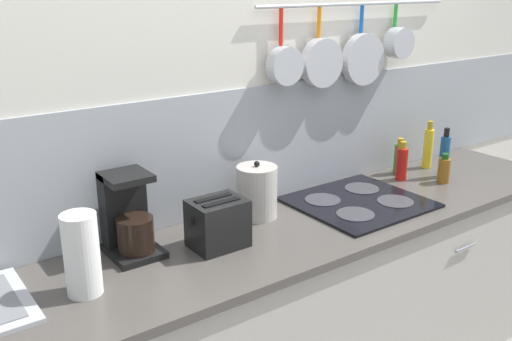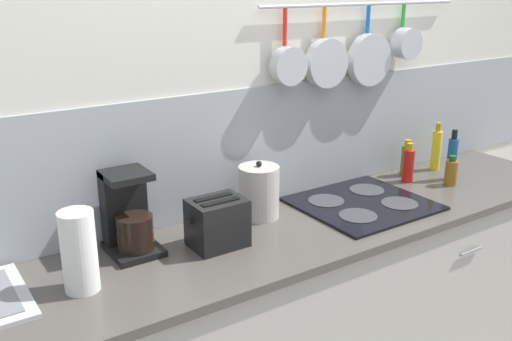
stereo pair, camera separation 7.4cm
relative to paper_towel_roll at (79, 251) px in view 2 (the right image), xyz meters
The scene contains 13 objects.
wall_back 0.95m from the paper_towel_roll, 21.77° to the left, with size 7.20×0.15×2.60m.
cabinet_base 1.04m from the paper_towel_roll, ahead, with size 3.05×0.58×0.86m.
countertop 0.86m from the paper_towel_roll, ahead, with size 3.09×0.61×0.03m.
paper_towel_roll is the anchor object (origin of this frame).
coffee_maker 0.30m from the paper_towel_roll, 37.94° to the left, with size 0.18×0.21×0.30m.
toaster 0.52m from the paper_towel_roll, ahead, with size 0.22×0.16×0.19m.
kettle 0.82m from the paper_towel_roll, 12.45° to the left, with size 0.17×0.17×0.24m.
cooktop 1.26m from the paper_towel_roll, ahead, with size 0.55×0.51×0.01m.
bottle_cooking_wine 1.66m from the paper_towel_roll, ahead, with size 0.05×0.05×0.20m.
bottle_olive_oil 1.73m from the paper_towel_roll, ahead, with size 0.05×0.05×0.19m.
bottle_dish_soap 1.79m from the paper_towel_roll, ahead, with size 0.06×0.06×0.15m.
bottle_hot_sauce 1.86m from the paper_towel_roll, ahead, with size 0.05×0.05×0.25m.
bottle_vinegar 1.93m from the paper_towel_roll, ahead, with size 0.05×0.05×0.25m.
Camera 2 is at (-1.28, -1.65, 1.84)m, focal length 40.00 mm.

